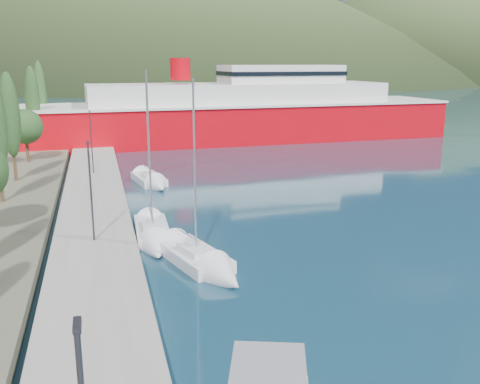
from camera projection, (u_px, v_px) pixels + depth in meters
name	position (u px, v px, depth m)	size (l,w,h in m)	color
ground	(130.00, 109.00, 133.73)	(1400.00, 1400.00, 0.00)	#143649
quay	(94.00, 202.00, 43.18)	(5.00, 88.00, 0.80)	gray
hills_far	(220.00, 3.00, 618.28)	(1480.00, 900.00, 180.00)	slate
hills_near	(242.00, 8.00, 383.72)	(1010.00, 520.00, 115.00)	#3C4F28
tree_row	(6.00, 128.00, 45.67)	(4.04, 63.79, 10.96)	#47301E
lamp_posts	(91.00, 191.00, 31.29)	(0.15, 45.02, 6.06)	#2D2D33
sailboat_near	(209.00, 267.00, 29.71)	(4.58, 8.36, 11.51)	silver
sailboat_mid	(154.00, 240.00, 34.31)	(2.43, 8.27, 11.81)	silver
sailboat_far	(154.00, 183.00, 50.40)	(3.54, 7.45, 10.51)	silver
ferry	(241.00, 114.00, 79.68)	(64.04, 16.12, 12.62)	#C2040F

